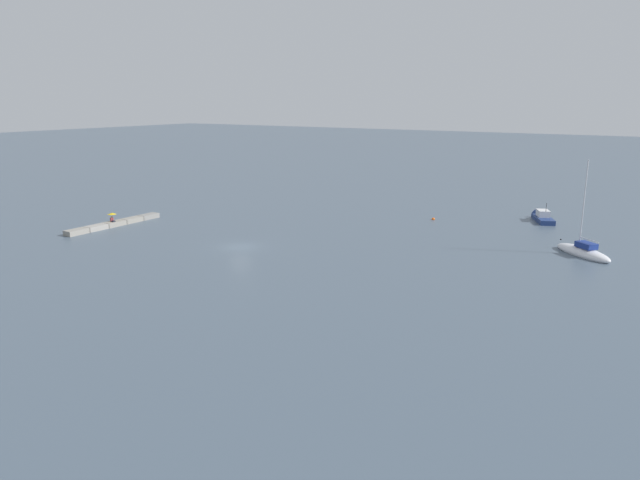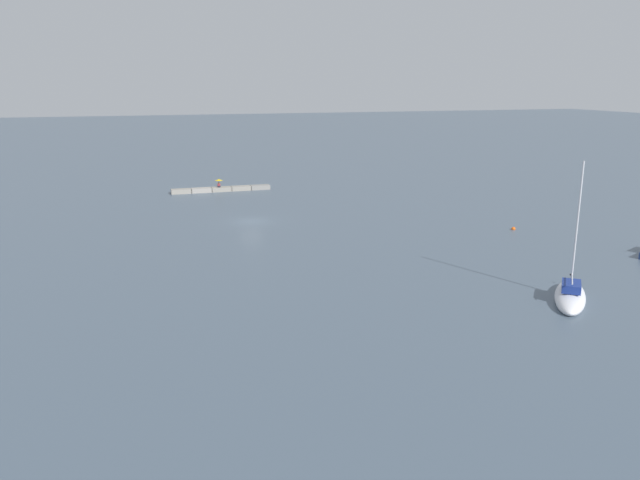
{
  "view_description": "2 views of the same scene",
  "coord_description": "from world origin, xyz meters",
  "px_view_note": "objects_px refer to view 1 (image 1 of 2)",
  "views": [
    {
      "loc": [
        51.09,
        42.86,
        16.74
      ],
      "look_at": [
        2.08,
        12.18,
        2.82
      ],
      "focal_mm": 33.15,
      "sensor_mm": 36.0,
      "label": 1
    },
    {
      "loc": [
        14.32,
        70.21,
        15.85
      ],
      "look_at": [
        -3.75,
        14.51,
        0.96
      ],
      "focal_mm": 34.97,
      "sensor_mm": 36.0,
      "label": 2
    }
  ],
  "objects_px": {
    "person_seated_maroon_left": "(112,220)",
    "umbrella_open_yellow": "(112,214)",
    "sailboat_white_mid": "(583,252)",
    "mooring_buoy_near": "(433,219)",
    "motorboat_navy_far": "(542,218)"
  },
  "relations": [
    {
      "from": "person_seated_maroon_left",
      "to": "umbrella_open_yellow",
      "type": "relative_size",
      "value": 0.58
    },
    {
      "from": "person_seated_maroon_left",
      "to": "sailboat_white_mid",
      "type": "distance_m",
      "value": 58.49
    },
    {
      "from": "mooring_buoy_near",
      "to": "motorboat_navy_far",
      "type": "bearing_deg",
      "value": 120.2
    },
    {
      "from": "umbrella_open_yellow",
      "to": "sailboat_white_mid",
      "type": "distance_m",
      "value": 58.47
    },
    {
      "from": "motorboat_navy_far",
      "to": "sailboat_white_mid",
      "type": "bearing_deg",
      "value": -89.82
    },
    {
      "from": "umbrella_open_yellow",
      "to": "sailboat_white_mid",
      "type": "bearing_deg",
      "value": 107.25
    },
    {
      "from": "sailboat_white_mid",
      "to": "mooring_buoy_near",
      "type": "bearing_deg",
      "value": 104.4
    },
    {
      "from": "person_seated_maroon_left",
      "to": "motorboat_navy_far",
      "type": "bearing_deg",
      "value": 125.3
    },
    {
      "from": "umbrella_open_yellow",
      "to": "motorboat_navy_far",
      "type": "bearing_deg",
      "value": 125.95
    },
    {
      "from": "motorboat_navy_far",
      "to": "person_seated_maroon_left",
      "type": "bearing_deg",
      "value": -168.55
    },
    {
      "from": "person_seated_maroon_left",
      "to": "sailboat_white_mid",
      "type": "bearing_deg",
      "value": 106.61
    },
    {
      "from": "umbrella_open_yellow",
      "to": "motorboat_navy_far",
      "type": "distance_m",
      "value": 59.13
    },
    {
      "from": "person_seated_maroon_left",
      "to": "mooring_buoy_near",
      "type": "bearing_deg",
      "value": 127.27
    },
    {
      "from": "umbrella_open_yellow",
      "to": "motorboat_navy_far",
      "type": "height_order",
      "value": "motorboat_navy_far"
    },
    {
      "from": "sailboat_white_mid",
      "to": "person_seated_maroon_left",
      "type": "bearing_deg",
      "value": 146.39
    }
  ]
}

